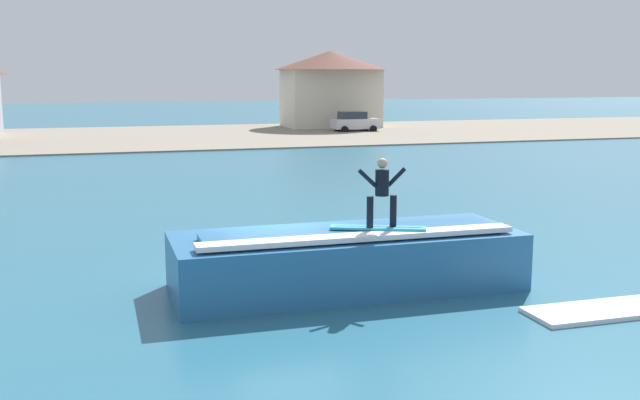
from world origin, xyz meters
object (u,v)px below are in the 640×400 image
(car_far_shore, at_px, (355,122))
(house_gabled_white, at_px, (330,82))
(wave_crest, at_px, (347,259))
(surfer, at_px, (382,189))
(surfboard, at_px, (378,228))

(car_far_shore, relative_size, house_gabled_white, 0.38)
(wave_crest, distance_m, house_gabled_white, 55.89)
(surfer, xyz_separation_m, car_far_shore, (16.23, 47.71, -1.54))
(wave_crest, relative_size, house_gabled_white, 0.76)
(wave_crest, relative_size, surfer, 5.14)
(wave_crest, bearing_deg, surfer, -40.89)
(wave_crest, xyz_separation_m, car_far_shore, (16.88, 47.14, 0.23))
(car_far_shore, bearing_deg, surfboard, -108.88)
(surfboard, relative_size, house_gabled_white, 0.20)
(wave_crest, relative_size, car_far_shore, 2.00)
(car_far_shore, bearing_deg, surfer, -108.78)
(surfboard, xyz_separation_m, house_gabled_white, (15.95, 53.79, 2.84))
(house_gabled_white, bearing_deg, wave_crest, -107.24)
(wave_crest, distance_m, surfer, 1.97)
(car_far_shore, distance_m, house_gabled_white, 7.04)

